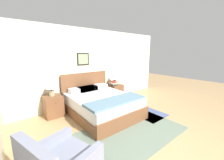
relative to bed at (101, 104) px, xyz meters
The scene contains 14 objects.
ground_plane 2.13m from the bed, 88.56° to the right, with size 16.00×16.00×0.00m, color tan.
wall_back 1.46m from the bed, 87.20° to the left, with size 7.14×0.09×2.60m.
area_rug_main 1.27m from the bed, 90.50° to the right, with size 2.47×1.53×0.01m.
area_rug_bedside 1.29m from the bed, 28.63° to the right, with size 0.82×1.49×0.01m.
bed is the anchor object (origin of this frame).
nightstand_near_window 1.38m from the bed, 147.22° to the left, with size 0.47×0.53×0.60m.
nightstand_by_door 1.38m from the bed, 32.72° to the left, with size 0.47×0.53×0.60m.
table_lamp_near_window 1.51m from the bed, 146.61° to the left, with size 0.31×0.31×0.48m.
table_lamp_by_door 1.50m from the bed, 33.60° to the left, with size 0.31×0.31×0.48m.
book_thick_bottom 1.30m from the bed, 33.41° to the left, with size 0.20×0.23×0.03m.
book_hardcover_middle 1.30m from the bed, 33.41° to the left, with size 0.21×0.26×0.03m.
book_novel_upper 1.31m from the bed, 33.41° to the left, with size 0.22×0.23×0.03m.
book_slim_near_top 1.32m from the bed, 33.41° to the left, with size 0.23×0.31×0.03m.
book_paperback_top 1.33m from the bed, 33.41° to the left, with size 0.15×0.26×0.04m.
Camera 1 is at (-2.20, -1.10, 1.80)m, focal length 22.00 mm.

